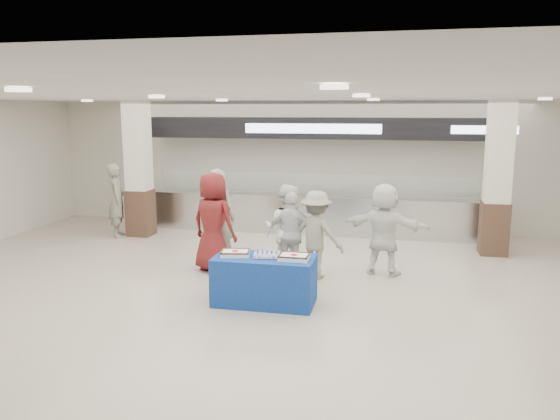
% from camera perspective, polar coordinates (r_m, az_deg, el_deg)
% --- Properties ---
extents(ground, '(14.00, 14.00, 0.00)m').
position_cam_1_polar(ground, '(8.43, -2.48, -10.29)').
color(ground, '#BDB5A1').
rests_on(ground, ground).
extents(serving_line, '(8.70, 0.85, 2.80)m').
position_cam_1_polar(serving_line, '(13.30, 3.55, 2.53)').
color(serving_line, silver).
rests_on(serving_line, ground).
extents(column_left, '(0.55, 0.55, 3.20)m').
position_cam_1_polar(column_left, '(13.36, -14.53, 3.86)').
color(column_left, '#3B261B').
rests_on(column_left, ground).
extents(column_right, '(0.55, 0.55, 3.20)m').
position_cam_1_polar(column_right, '(12.05, 21.75, 2.77)').
color(column_right, '#3B261B').
rests_on(column_right, ground).
extents(display_table, '(1.56, 0.80, 0.75)m').
position_cam_1_polar(display_table, '(8.54, -1.63, -7.35)').
color(display_table, '#153F96').
rests_on(display_table, ground).
extents(sheet_cake_left, '(0.50, 0.42, 0.09)m').
position_cam_1_polar(sheet_cake_left, '(8.52, -4.70, -4.46)').
color(sheet_cake_left, white).
rests_on(sheet_cake_left, display_table).
extents(sheet_cake_right, '(0.45, 0.35, 0.09)m').
position_cam_1_polar(sheet_cake_right, '(8.28, 1.48, -4.88)').
color(sheet_cake_right, white).
rests_on(sheet_cake_right, display_table).
extents(cupcake_tray, '(0.41, 0.34, 0.06)m').
position_cam_1_polar(cupcake_tray, '(8.42, -1.38, -4.73)').
color(cupcake_tray, silver).
rests_on(cupcake_tray, display_table).
extents(civilian_maroon, '(1.05, 0.85, 1.86)m').
position_cam_1_polar(civilian_maroon, '(10.19, -6.99, -1.27)').
color(civilian_maroon, maroon).
rests_on(civilian_maroon, ground).
extents(soldier_a, '(0.72, 0.50, 1.90)m').
position_cam_1_polar(soldier_a, '(10.42, -6.52, -0.87)').
color(soldier_a, gray).
rests_on(soldier_a, ground).
extents(chef_tall, '(0.81, 0.64, 1.65)m').
position_cam_1_polar(chef_tall, '(10.00, 0.64, -2.02)').
color(chef_tall, white).
rests_on(chef_tall, ground).
extents(chef_short, '(0.92, 0.40, 1.55)m').
position_cam_1_polar(chef_short, '(9.81, 1.24, -2.56)').
color(chef_short, white).
rests_on(chef_short, ground).
extents(soldier_b, '(1.13, 0.83, 1.58)m').
position_cam_1_polar(soldier_b, '(9.75, 3.78, -2.58)').
color(soldier_b, gray).
rests_on(soldier_b, ground).
extents(civilian_white, '(1.64, 0.83, 1.69)m').
position_cam_1_polar(civilian_white, '(10.09, 10.84, -1.97)').
color(civilian_white, white).
rests_on(civilian_white, ground).
extents(soldier_bg, '(0.66, 0.76, 1.74)m').
position_cam_1_polar(soldier_bg, '(13.44, -16.66, 0.97)').
color(soldier_bg, gray).
rests_on(soldier_bg, ground).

